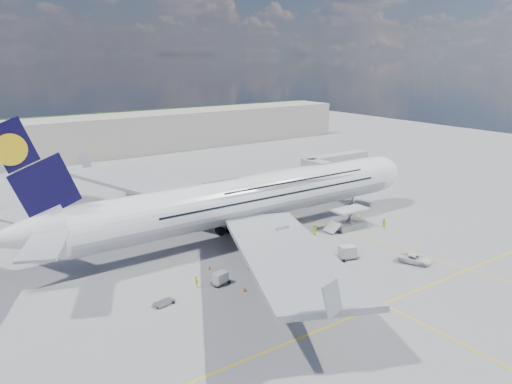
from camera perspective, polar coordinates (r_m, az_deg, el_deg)
ground at (r=78.98m, az=3.30°, el=-7.07°), size 300.00×300.00×0.00m
taxi_line_main at (r=78.98m, az=3.30°, el=-7.07°), size 0.25×220.00×0.01m
taxi_line_cross at (r=65.97m, az=14.34°, el=-12.32°), size 120.00×0.25×0.01m
taxi_line_diag at (r=94.60m, az=6.24°, el=-3.28°), size 14.16×99.06×0.01m
airliner at (r=84.49m, az=-0.68°, el=-0.60°), size 77.26×79.15×23.71m
jet_bridge at (r=110.91m, az=8.82°, el=3.08°), size 18.80×12.10×8.50m
cargo_loader at (r=91.18m, az=10.54°, el=-3.35°), size 8.53×3.20×3.67m
terminal at (r=160.62m, az=-18.19°, el=5.98°), size 180.00×16.00×12.00m
tree_line at (r=216.46m, az=-11.53°, el=8.14°), size 160.00×6.00×8.00m
dolly_row_a at (r=68.90m, az=-4.10°, el=-9.76°), size 2.93×2.06×1.68m
dolly_row_b at (r=73.00m, az=0.40°, el=-8.05°), size 3.60×2.53×2.06m
dolly_row_c at (r=75.53m, az=2.97°, el=-7.38°), size 2.86×1.71×1.73m
dolly_back at (r=64.82m, az=-10.46°, el=-12.31°), size 2.85×2.03×0.38m
dolly_nose_far at (r=77.69m, az=8.02°, el=-7.30°), size 3.72×2.90×0.48m
dolly_nose_near at (r=77.82m, az=10.41°, el=-6.78°), size 3.68×2.72×2.08m
baggage_tug at (r=65.06m, az=1.99°, el=-11.51°), size 2.87×2.10×1.63m
catering_truck_inner at (r=88.77m, az=-13.23°, el=-3.57°), size 6.82×2.71×4.07m
catering_truck_outer at (r=105.55m, az=-12.97°, el=-0.65°), size 6.20×2.56×3.65m
service_van at (r=78.95m, az=17.69°, el=-7.31°), size 3.98×5.24×1.32m
crew_nose at (r=95.08m, az=11.61°, el=-2.89°), size 0.73×0.68×1.68m
crew_loader at (r=92.18m, az=14.44°, el=-3.56°), size 1.20×1.21×1.98m
crew_wing at (r=68.35m, az=-6.79°, el=-10.16°), size 0.52×0.97×1.57m
crew_van at (r=87.25m, az=6.71°, el=-4.26°), size 0.79×1.04×1.92m
crew_tug at (r=77.28m, az=6.37°, el=-7.04°), size 1.13×0.84×1.55m
cone_nose at (r=101.94m, az=12.01°, el=-1.98°), size 0.49×0.49×0.62m
cone_wing_left_inner at (r=88.63m, az=-9.06°, el=-4.49°), size 0.48×0.48×0.62m
cone_wing_left_outer at (r=96.98m, az=-13.16°, el=-2.96°), size 0.46×0.46×0.59m
cone_wing_right_inner at (r=73.63m, az=-5.34°, el=-8.62°), size 0.43×0.43×0.55m
cone_wing_right_outer at (r=67.00m, az=-1.29°, el=-11.07°), size 0.48×0.48×0.61m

